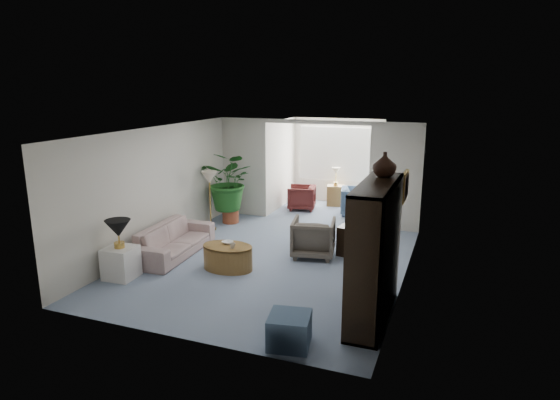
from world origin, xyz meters
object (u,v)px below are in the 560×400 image
at_px(ottoman, 289,330).
at_px(sunroom_chair_maroon, 302,198).
at_px(sofa, 174,240).
at_px(floor_lamp, 209,177).
at_px(sunroom_table, 335,196).
at_px(coffee_cup, 232,246).
at_px(plant_pot, 231,216).
at_px(end_table, 121,263).
at_px(wingback_chair, 313,238).
at_px(framed_picture, 406,186).
at_px(entertainment_cabinet, 375,252).
at_px(table_lamp, 118,228).
at_px(coffee_bowl, 228,242).
at_px(cabinet_urn, 385,164).
at_px(coffee_table, 228,257).
at_px(side_table_dark, 352,241).
at_px(sunroom_chair_blue, 356,201).

bearing_deg(ottoman, sunroom_chair_maroon, 107.07).
bearing_deg(ottoman, sofa, 144.13).
xyz_separation_m(floor_lamp, sunroom_table, (2.14, 3.28, -0.97)).
bearing_deg(coffee_cup, floor_lamp, 127.25).
bearing_deg(plant_pot, coffee_cup, -62.63).
bearing_deg(plant_pot, sofa, -90.78).
height_order(end_table, wingback_chair, wingback_chair).
relative_size(sofa, sunroom_chair_maroon, 2.89).
height_order(framed_picture, entertainment_cabinet, entertainment_cabinet).
height_order(table_lamp, ottoman, table_lamp).
bearing_deg(sofa, coffee_bowl, -102.19).
height_order(end_table, ottoman, end_table).
relative_size(coffee_bowl, entertainment_cabinet, 0.10).
xyz_separation_m(sofa, table_lamp, (-0.20, -1.35, 0.60)).
relative_size(cabinet_urn, ottoman, 0.69).
xyz_separation_m(coffee_table, plant_pot, (-1.32, 2.75, -0.07)).
xyz_separation_m(side_table_dark, entertainment_cabinet, (0.85, -2.45, 0.71)).
relative_size(coffee_bowl, sunroom_table, 0.34).
distance_m(end_table, table_lamp, 0.63).
distance_m(table_lamp, coffee_table, 2.00).
distance_m(framed_picture, floor_lamp, 4.83).
bearing_deg(framed_picture, sofa, -178.21).
xyz_separation_m(side_table_dark, sunroom_chair_maroon, (-2.06, 3.06, 0.03)).
bearing_deg(end_table, wingback_chair, 38.71).
height_order(cabinet_urn, sunroom_chair_maroon, cabinet_urn).
bearing_deg(entertainment_cabinet, end_table, -178.49).
bearing_deg(sunroom_table, ottoman, -80.08).
xyz_separation_m(floor_lamp, coffee_table, (1.48, -2.04, -1.02)).
distance_m(wingback_chair, ottoman, 3.39).
distance_m(coffee_bowl, entertainment_cabinet, 3.09).
relative_size(framed_picture, sunroom_chair_blue, 0.63).
relative_size(ottoman, sunroom_chair_blue, 0.67).
xyz_separation_m(ottoman, sunroom_table, (-1.30, 7.42, 0.07)).
height_order(sunroom_chair_maroon, sunroom_table, sunroom_chair_maroon).
height_order(table_lamp, plant_pot, table_lamp).
relative_size(sofa, sunroom_table, 3.69).
xyz_separation_m(sofa, sunroom_table, (2.02, 5.02, -0.02)).
relative_size(coffee_bowl, coffee_cup, 1.85).
bearing_deg(end_table, sunroom_chair_blue, 62.18).
distance_m(framed_picture, plant_pot, 5.18).
relative_size(entertainment_cabinet, sunroom_chair_maroon, 2.77).
xyz_separation_m(framed_picture, coffee_bowl, (-3.10, -0.34, -1.23)).
xyz_separation_m(floor_lamp, cabinet_urn, (4.30, -2.47, 0.94)).
relative_size(sofa, cabinet_urn, 5.75).
bearing_deg(end_table, entertainment_cabinet, 1.51).
bearing_deg(coffee_cup, table_lamp, -151.08).
relative_size(sofa, entertainment_cabinet, 1.04).
relative_size(sofa, table_lamp, 4.75).
bearing_deg(sofa, end_table, 168.35).
bearing_deg(sunroom_chair_maroon, ottoman, 5.44).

